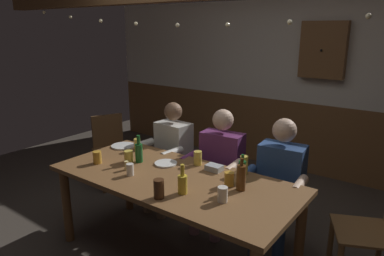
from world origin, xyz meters
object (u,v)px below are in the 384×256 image
object	(u,v)px
plate_1	(166,163)
pint_glass_3	(137,145)
person_0	(169,151)
pint_glass_2	(159,189)
plate_0	(123,146)
pint_glass_6	(198,158)
dining_table	(173,187)
pint_glass_0	(223,194)
person_1	(219,164)
pint_glass_7	(130,170)
bottle_2	(183,183)
table_candle	(126,166)
condiment_caddy	(214,168)
pint_glass_4	(97,157)
bottle_0	(242,171)
wall_dart_cabinet	(323,50)
chair_empty_near_right	(376,230)
bottle_3	(139,152)
person_2	(279,178)
pint_glass_8	(244,165)
pint_glass_5	(129,156)
pint_glass_1	(229,179)
chair_empty_near_left	(111,147)
bottle_1	(241,177)

from	to	relation	value
plate_1	pint_glass_3	distance (m)	0.49
person_0	pint_glass_2	bearing A→B (deg)	130.59
plate_0	pint_glass_6	world-z (taller)	pint_glass_6
dining_table	pint_glass_0	bearing A→B (deg)	-13.06
person_1	pint_glass_7	bearing A→B (deg)	65.14
bottle_2	table_candle	bearing A→B (deg)	174.21
condiment_caddy	bottle_2	distance (m)	0.51
pint_glass_7	pint_glass_4	bearing A→B (deg)	178.21
bottle_0	wall_dart_cabinet	bearing A→B (deg)	93.82
chair_empty_near_right	bottle_3	distance (m)	2.03
chair_empty_near_right	pint_glass_6	distance (m)	1.51
person_1	condiment_caddy	distance (m)	0.45
bottle_0	pint_glass_0	size ratio (longest dim) A/B	2.14
table_candle	bottle_0	distance (m)	1.00
person_2	pint_glass_2	size ratio (longest dim) A/B	8.42
condiment_caddy	pint_glass_4	bearing A→B (deg)	-152.70
bottle_2	pint_glass_4	xyz separation A→B (m)	(-1.00, 0.02, -0.03)
pint_glass_4	pint_glass_8	size ratio (longest dim) A/B	0.71
pint_glass_5	pint_glass_1	bearing A→B (deg)	6.25
pint_glass_0	wall_dart_cabinet	xyz separation A→B (m)	(-0.20, 2.64, 0.87)
chair_empty_near_right	pint_glass_3	xyz separation A→B (m)	(-2.15, -0.37, 0.35)
bottle_0	person_1	bearing A→B (deg)	137.64
chair_empty_near_right	bottle_0	xyz separation A→B (m)	(-0.93, -0.43, 0.39)
pint_glass_6	table_candle	bearing A→B (deg)	-132.51
chair_empty_near_left	pint_glass_6	bearing A→B (deg)	100.36
person_0	chair_empty_near_right	world-z (taller)	person_0
dining_table	chair_empty_near_right	world-z (taller)	chair_empty_near_right
pint_glass_0	pint_glass_2	size ratio (longest dim) A/B	0.78
person_2	pint_glass_8	size ratio (longest dim) A/B	7.58
person_1	pint_glass_2	bearing A→B (deg)	93.07
pint_glass_1	pint_glass_6	size ratio (longest dim) A/B	0.86
pint_glass_1	pint_glass_7	bearing A→B (deg)	-157.42
chair_empty_near_left	pint_glass_2	distance (m)	2.17
pint_glass_0	pint_glass_5	bearing A→B (deg)	172.25
person_2	bottle_1	distance (m)	0.63
person_0	person_1	xyz separation A→B (m)	(0.64, -0.01, 0.00)
table_candle	pint_glass_8	xyz separation A→B (m)	(0.86, 0.53, 0.04)
person_1	bottle_1	xyz separation A→B (m)	(0.57, -0.58, 0.21)
chair_empty_near_right	pint_glass_0	bearing A→B (deg)	107.22
plate_1	pint_glass_1	xyz separation A→B (m)	(0.69, -0.05, 0.05)
chair_empty_near_left	pint_glass_6	xyz separation A→B (m)	(1.67, -0.42, 0.35)
condiment_caddy	pint_glass_7	xyz separation A→B (m)	(-0.51, -0.50, 0.03)
pint_glass_4	pint_glass_0	bearing A→B (deg)	1.97
person_0	pint_glass_4	distance (m)	0.90
bottle_3	pint_glass_7	size ratio (longest dim) A/B	2.54
dining_table	bottle_3	bearing A→B (deg)	170.79
dining_table	pint_glass_8	size ratio (longest dim) A/B	13.21
bottle_0	person_0	bearing A→B (deg)	157.66
bottle_2	plate_0	bearing A→B (deg)	157.46
chair_empty_near_left	pint_glass_8	distance (m)	2.17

